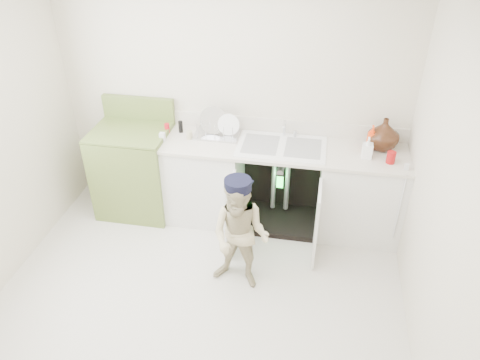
# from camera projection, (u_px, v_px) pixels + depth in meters

# --- Properties ---
(ground) EXTENTS (3.50, 3.50, 0.00)m
(ground) POSITION_uv_depth(u_px,v_px,m) (199.00, 297.00, 4.08)
(ground) COLOR beige
(ground) RESTS_ON ground
(room_shell) EXTENTS (6.00, 5.50, 1.26)m
(room_shell) POSITION_uv_depth(u_px,v_px,m) (191.00, 177.00, 3.39)
(room_shell) COLOR beige
(room_shell) RESTS_ON ground
(counter_run) EXTENTS (2.44, 1.02, 1.21)m
(counter_run) POSITION_uv_depth(u_px,v_px,m) (282.00, 184.00, 4.73)
(counter_run) COLOR white
(counter_run) RESTS_ON ground
(avocado_stove) EXTENTS (0.76, 0.65, 1.19)m
(avocado_stove) POSITION_uv_depth(u_px,v_px,m) (135.00, 169.00, 4.93)
(avocado_stove) COLOR olive
(avocado_stove) RESTS_ON ground
(repair_worker) EXTENTS (0.59, 0.86, 1.08)m
(repair_worker) POSITION_uv_depth(u_px,v_px,m) (240.00, 235.00, 3.94)
(repair_worker) COLOR beige
(repair_worker) RESTS_ON ground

